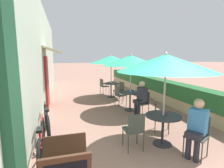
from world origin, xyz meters
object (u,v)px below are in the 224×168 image
at_px(cafe_chair_far_left, 120,89).
at_px(cafe_chair_near_right, 134,128).
at_px(seated_patron_near_back, 197,126).
at_px(patio_table_mid, 130,97).
at_px(bicycle_second, 47,122).
at_px(seated_patron_mid_right, 141,97).
at_px(patio_table_far, 111,87).
at_px(cafe_chair_mid_left, 119,94).
at_px(patio_umbrella_far, 111,60).
at_px(patio_table_near, 163,123).
at_px(coffee_cup_far, 108,82).
at_px(cafe_chair_near_back, 198,132).
at_px(coffee_cup_near, 165,112).
at_px(patio_umbrella_near, 166,63).
at_px(cafe_chair_far_right, 103,85).
at_px(cafe_chair_mid_right, 143,101).
at_px(bicycle_leaning, 42,144).
at_px(coffee_cup_mid, 132,91).
at_px(patio_umbrella_mid, 131,61).
at_px(cafe_chair_near_left, 159,113).

bearing_deg(cafe_chair_far_left, cafe_chair_near_right, 152.41).
xyz_separation_m(seated_patron_near_back, cafe_chair_far_left, (0.07, 5.14, -0.17)).
xyz_separation_m(seated_patron_near_back, patio_table_mid, (-0.07, 3.43, -0.15)).
bearing_deg(bicycle_second, cafe_chair_near_right, -40.97).
relative_size(seated_patron_mid_right, patio_table_far, 1.50).
distance_m(cafe_chair_mid_left, patio_umbrella_far, 2.21).
distance_m(patio_table_near, coffee_cup_far, 5.19).
xyz_separation_m(cafe_chair_mid_left, coffee_cup_far, (-0.02, 1.69, 0.25)).
height_order(patio_table_near, cafe_chair_mid_left, cafe_chair_mid_left).
xyz_separation_m(cafe_chair_near_back, seated_patron_mid_right, (-0.07, 2.63, 0.17)).
distance_m(patio_table_far, cafe_chair_far_left, 0.76).
xyz_separation_m(cafe_chair_near_right, patio_table_far, (0.93, 5.25, 0.02)).
height_order(cafe_chair_far_left, coffee_cup_far, cafe_chair_far_left).
height_order(coffee_cup_near, patio_table_far, coffee_cup_near).
relative_size(seated_patron_near_back, seated_patron_mid_right, 1.00).
bearing_deg(patio_umbrella_near, cafe_chair_far_right, 90.73).
xyz_separation_m(patio_table_near, cafe_chair_far_right, (-0.08, 5.90, -0.02)).
relative_size(patio_umbrella_near, patio_umbrella_far, 1.00).
bearing_deg(patio_table_far, cafe_chair_mid_right, -84.44).
height_order(cafe_chair_near_right, cafe_chair_far_left, same).
height_order(seated_patron_near_back, patio_table_mid, seated_patron_near_back).
height_order(bicycle_leaning, bicycle_second, bicycle_second).
xyz_separation_m(patio_umbrella_near, coffee_cup_near, (0.09, 0.09, -1.17)).
bearing_deg(coffee_cup_far, patio_table_near, -90.37).
relative_size(coffee_cup_mid, cafe_chair_far_left, 0.10).
bearing_deg(seated_patron_mid_right, patio_umbrella_mid, -2.67).
height_order(cafe_chair_near_right, bicycle_leaning, cafe_chair_near_right).
xyz_separation_m(patio_table_far, cafe_chair_far_right, (-0.25, 0.72, -0.02)).
height_order(cafe_chair_near_left, seated_patron_mid_right, seated_patron_mid_right).
distance_m(cafe_chair_near_back, seated_patron_mid_right, 2.63).
xyz_separation_m(cafe_chair_near_back, cafe_chair_far_left, (-0.02, 5.08, 0.00)).
xyz_separation_m(cafe_chair_mid_left, patio_table_far, (0.11, 1.69, 0.02)).
bearing_deg(cafe_chair_near_back, cafe_chair_far_right, -24.97).
height_order(patio_table_near, patio_umbrella_mid, patio_umbrella_mid).
distance_m(cafe_chair_near_back, coffee_cup_near, 0.83).
distance_m(cafe_chair_near_back, bicycle_second, 3.61).
height_order(cafe_chair_near_left, patio_table_mid, cafe_chair_near_left).
distance_m(seated_patron_near_back, patio_umbrella_far, 5.99).
relative_size(seated_patron_near_back, bicycle_leaning, 0.68).
bearing_deg(patio_umbrella_near, cafe_chair_near_back, -54.76).
distance_m(cafe_chair_mid_left, bicycle_leaning, 4.41).
xyz_separation_m(patio_umbrella_mid, coffee_cup_mid, (0.02, -0.10, -1.17)).
bearing_deg(cafe_chair_far_left, patio_table_mid, 161.97).
height_order(cafe_chair_near_right, bicycle_second, cafe_chair_near_right).
distance_m(patio_table_mid, cafe_chair_mid_right, 0.76).
bearing_deg(cafe_chair_mid_right, cafe_chair_near_right, 139.21).
height_order(cafe_chair_near_right, coffee_cup_mid, cafe_chair_near_right).
height_order(coffee_cup_near, cafe_chair_mid_right, cafe_chair_mid_right).
height_order(patio_umbrella_mid, cafe_chair_far_left, patio_umbrella_mid).
xyz_separation_m(patio_table_mid, patio_umbrella_far, (-0.10, 2.42, 1.40)).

